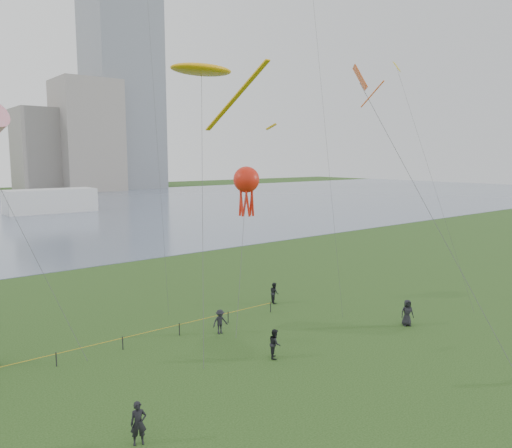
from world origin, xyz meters
TOP-DOWN VIEW (x-y plane):
  - ground_plane at (0.00, 0.00)m, footprint 400.00×400.00m
  - tower at (62.00, 168.00)m, footprint 24.00×24.00m
  - building_mid at (46.00, 162.00)m, footprint 20.00×20.00m
  - building_low at (32.00, 168.00)m, footprint 16.00×18.00m
  - pavilion_right at (14.00, 98.00)m, footprint 18.00×7.00m
  - fence at (-11.97, 15.91)m, footprint 24.07×0.07m
  - spectator_a at (0.71, 9.09)m, footprint 1.05×1.08m
  - spectator_b at (0.48, 14.48)m, footprint 1.15×0.75m
  - spectator_d at (11.75, 7.59)m, footprint 1.09×0.98m
  - spectator_f at (-9.59, 5.79)m, footprint 0.78×0.65m
  - spectator_g at (7.98, 17.61)m, footprint 0.90×1.00m
  - kite_stingray at (2.68, 19.70)m, footprint 8.66×11.03m
  - kite_octopus at (6.15, 18.93)m, footprint 6.42×6.88m
  - kite_delta at (4.87, 6.09)m, footprint 1.93×10.96m

SIDE VIEW (x-z plane):
  - ground_plane at x=0.00m, z-range 0.00..0.00m
  - fence at x=-11.97m, z-range 0.03..1.08m
  - spectator_b at x=0.48m, z-range 0.00..1.67m
  - spectator_g at x=7.98m, z-range 0.00..1.70m
  - spectator_a at x=0.71m, z-range 0.00..1.75m
  - spectator_f at x=-9.59m, z-range 0.00..1.85m
  - spectator_d at x=11.75m, z-range 0.00..1.87m
  - pavilion_right at x=14.00m, z-range 0.00..5.00m
  - kite_octopus at x=6.15m, z-range 4.43..15.55m
  - building_low at x=32.00m, z-range 0.00..28.00m
  - kite_delta at x=4.87m, z-range 7.03..23.97m
  - kite_stingray at x=2.68m, z-range 8.84..27.46m
  - building_mid at x=46.00m, z-range 0.00..38.00m
  - tower at x=62.00m, z-range 0.00..120.00m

